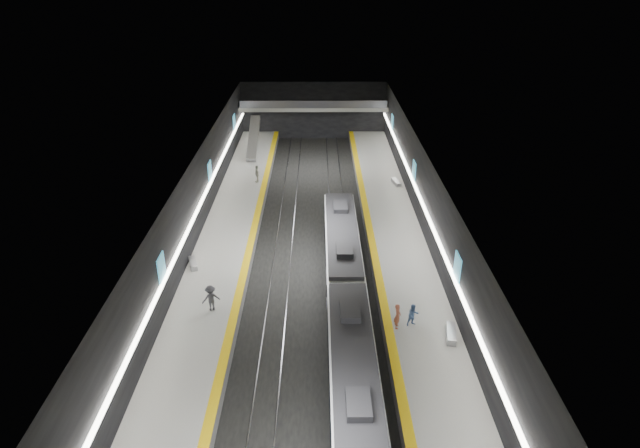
{
  "coord_description": "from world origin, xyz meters",
  "views": [
    {
      "loc": [
        0.56,
        -38.63,
        23.38
      ],
      "look_at": [
        0.75,
        3.42,
        2.2
      ],
      "focal_mm": 30.0,
      "sensor_mm": 36.0,
      "label": 1
    }
  ],
  "objects_px": {
    "train": "(346,302)",
    "bench_left_far": "(193,263)",
    "passenger_right_b": "(413,315)",
    "passenger_left_b": "(211,298)",
    "passenger_right_a": "(397,316)",
    "bench_right_near": "(451,334)",
    "bench_right_far": "(396,182)",
    "escalator": "(253,138)",
    "passenger_left_a": "(257,174)"
  },
  "relations": [
    {
      "from": "bench_right_far",
      "to": "passenger_right_b",
      "type": "distance_m",
      "value": 24.98
    },
    {
      "from": "bench_right_far",
      "to": "escalator",
      "type": "bearing_deg",
      "value": 134.16
    },
    {
      "from": "escalator",
      "to": "bench_right_near",
      "type": "relative_size",
      "value": 3.91
    },
    {
      "from": "escalator",
      "to": "passenger_right_b",
      "type": "bearing_deg",
      "value": -67.85
    },
    {
      "from": "bench_left_far",
      "to": "passenger_right_b",
      "type": "bearing_deg",
      "value": -44.05
    },
    {
      "from": "train",
      "to": "bench_right_near",
      "type": "distance_m",
      "value": 7.21
    },
    {
      "from": "train",
      "to": "bench_right_far",
      "type": "bearing_deg",
      "value": 74.47
    },
    {
      "from": "train",
      "to": "bench_right_far",
      "type": "relative_size",
      "value": 15.91
    },
    {
      "from": "passenger_left_b",
      "to": "bench_right_far",
      "type": "bearing_deg",
      "value": -147.3
    },
    {
      "from": "bench_right_near",
      "to": "passenger_right_a",
      "type": "xyz_separation_m",
      "value": [
        -3.42,
        1.02,
        0.67
      ]
    },
    {
      "from": "passenger_right_a",
      "to": "bench_right_near",
      "type": "bearing_deg",
      "value": -99.71
    },
    {
      "from": "bench_right_far",
      "to": "passenger_left_b",
      "type": "bearing_deg",
      "value": -138.22
    },
    {
      "from": "passenger_left_a",
      "to": "passenger_left_b",
      "type": "bearing_deg",
      "value": -19.49
    },
    {
      "from": "escalator",
      "to": "passenger_left_a",
      "type": "xyz_separation_m",
      "value": [
        1.39,
        -9.83,
        -0.94
      ]
    },
    {
      "from": "bench_right_far",
      "to": "train",
      "type": "bearing_deg",
      "value": -118.92
    },
    {
      "from": "bench_left_far",
      "to": "passenger_left_b",
      "type": "relative_size",
      "value": 0.95
    },
    {
      "from": "train",
      "to": "bench_right_near",
      "type": "xyz_separation_m",
      "value": [
        6.76,
        -2.3,
        -0.95
      ]
    },
    {
      "from": "train",
      "to": "bench_left_far",
      "type": "relative_size",
      "value": 16.17
    },
    {
      "from": "escalator",
      "to": "bench_right_far",
      "type": "xyz_separation_m",
      "value": [
        16.63,
        -10.57,
        -1.67
      ]
    },
    {
      "from": "bench_right_near",
      "to": "bench_left_far",
      "type": "bearing_deg",
      "value": 164.46
    },
    {
      "from": "passenger_left_a",
      "to": "passenger_right_b",
      "type": "bearing_deg",
      "value": 9.45
    },
    {
      "from": "bench_left_far",
      "to": "passenger_left_b",
      "type": "distance_m",
      "value": 6.55
    },
    {
      "from": "passenger_left_a",
      "to": "passenger_left_b",
      "type": "distance_m",
      "value": 23.83
    },
    {
      "from": "passenger_right_a",
      "to": "passenger_left_b",
      "type": "bearing_deg",
      "value": 87.68
    },
    {
      "from": "bench_right_near",
      "to": "bench_right_far",
      "type": "bearing_deg",
      "value": 100.5
    },
    {
      "from": "bench_right_near",
      "to": "passenger_left_b",
      "type": "distance_m",
      "value": 16.49
    },
    {
      "from": "train",
      "to": "passenger_left_b",
      "type": "xyz_separation_m",
      "value": [
        -9.42,
        0.78,
        -0.22
      ]
    },
    {
      "from": "train",
      "to": "passenger_right_b",
      "type": "relative_size",
      "value": 18.43
    },
    {
      "from": "bench_left_far",
      "to": "passenger_right_b",
      "type": "relative_size",
      "value": 1.14
    },
    {
      "from": "bench_right_far",
      "to": "passenger_right_a",
      "type": "relative_size",
      "value": 1.03
    },
    {
      "from": "passenger_right_b",
      "to": "passenger_right_a",
      "type": "bearing_deg",
      "value": 173.14
    },
    {
      "from": "bench_right_near",
      "to": "bench_right_far",
      "type": "relative_size",
      "value": 1.08
    },
    {
      "from": "bench_right_far",
      "to": "passenger_left_b",
      "type": "height_order",
      "value": "passenger_left_b"
    },
    {
      "from": "passenger_right_a",
      "to": "escalator",
      "type": "bearing_deg",
      "value": 27.35
    },
    {
      "from": "bench_right_near",
      "to": "passenger_left_a",
      "type": "xyz_separation_m",
      "value": [
        -15.38,
        26.89,
        0.71
      ]
    },
    {
      "from": "bench_right_far",
      "to": "passenger_left_b",
      "type": "distance_m",
      "value": 28.11
    },
    {
      "from": "escalator",
      "to": "bench_left_far",
      "type": "height_order",
      "value": "escalator"
    },
    {
      "from": "passenger_right_b",
      "to": "passenger_left_b",
      "type": "xyz_separation_m",
      "value": [
        -13.86,
        1.81,
        0.16
      ]
    },
    {
      "from": "train",
      "to": "passenger_right_b",
      "type": "height_order",
      "value": "train"
    },
    {
      "from": "bench_right_far",
      "to": "bench_right_near",
      "type": "bearing_deg",
      "value": -103.09
    },
    {
      "from": "train",
      "to": "bench_left_far",
      "type": "xyz_separation_m",
      "value": [
        -12.0,
        6.75,
        -0.97
      ]
    },
    {
      "from": "passenger_right_a",
      "to": "passenger_left_a",
      "type": "xyz_separation_m",
      "value": [
        -11.96,
        25.88,
        0.05
      ]
    },
    {
      "from": "escalator",
      "to": "passenger_right_a",
      "type": "height_order",
      "value": "escalator"
    },
    {
      "from": "bench_left_far",
      "to": "passenger_left_a",
      "type": "distance_m",
      "value": 18.18
    },
    {
      "from": "passenger_left_b",
      "to": "bench_right_near",
      "type": "bearing_deg",
      "value": 146.77
    },
    {
      "from": "passenger_right_b",
      "to": "bench_right_far",
      "type": "bearing_deg",
      "value": 64.84
    },
    {
      "from": "bench_left_far",
      "to": "passenger_left_a",
      "type": "xyz_separation_m",
      "value": [
        3.39,
        17.84,
        0.74
      ]
    },
    {
      "from": "passenger_right_a",
      "to": "passenger_left_b",
      "type": "xyz_separation_m",
      "value": [
        -12.77,
        2.06,
        0.06
      ]
    },
    {
      "from": "bench_right_far",
      "to": "passenger_right_a",
      "type": "distance_m",
      "value": 25.35
    },
    {
      "from": "train",
      "to": "passenger_left_a",
      "type": "height_order",
      "value": "train"
    }
  ]
}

